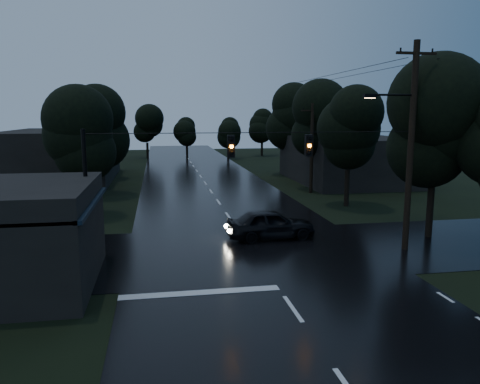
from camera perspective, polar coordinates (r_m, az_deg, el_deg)
name	(u,v)px	position (r m, az deg, el deg)	size (l,w,h in m)	color
main_road	(211,192)	(40.41, -3.55, 0.04)	(12.00, 120.00, 0.02)	black
cross_street	(252,251)	(23.04, 1.53, -7.22)	(60.00, 9.00, 0.02)	black
building_far_right	(347,159)	(47.55, 12.91, 3.91)	(10.00, 14.00, 4.40)	black
building_far_left	(62,155)	(50.71, -20.87, 4.21)	(10.00, 16.00, 5.00)	black
utility_pole_main	(409,143)	(23.81, 19.94, 5.64)	(3.50, 0.30, 10.00)	black
utility_pole_far	(312,147)	(39.80, 8.74, 5.43)	(2.00, 0.30, 7.50)	black
anchor_pole_left	(87,199)	(21.16, -18.19, -0.84)	(0.18, 0.18, 6.00)	black
span_signals	(269,145)	(21.25, 3.61, 5.75)	(15.00, 0.37, 1.12)	black
tree_corner_near	(436,126)	(26.83, 22.75, 7.42)	(4.48, 4.48, 9.44)	black
tree_left_a	(86,136)	(31.98, -18.31, 6.54)	(3.92, 3.92, 8.26)	black
tree_left_b	(92,127)	(39.97, -17.56, 7.61)	(4.20, 4.20, 8.85)	black
tree_left_c	(99,120)	(49.96, -16.78, 8.37)	(4.48, 4.48, 9.44)	black
tree_right_a	(349,128)	(34.36, 13.15, 7.57)	(4.20, 4.20, 8.85)	black
tree_right_b	(319,121)	(42.03, 9.63, 8.50)	(4.48, 4.48, 9.44)	black
tree_right_c	(294,116)	(51.73, 6.55, 9.15)	(4.76, 4.76, 10.03)	black
car	(271,224)	(25.15, 3.75, -3.91)	(1.90, 4.71, 1.60)	black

